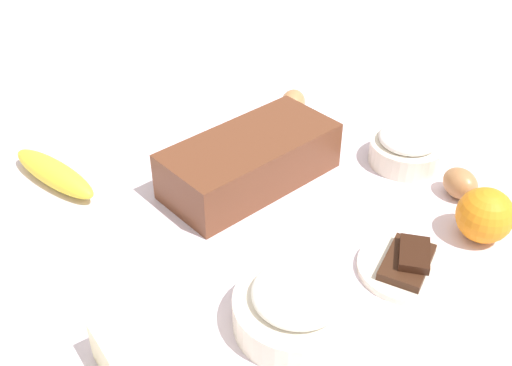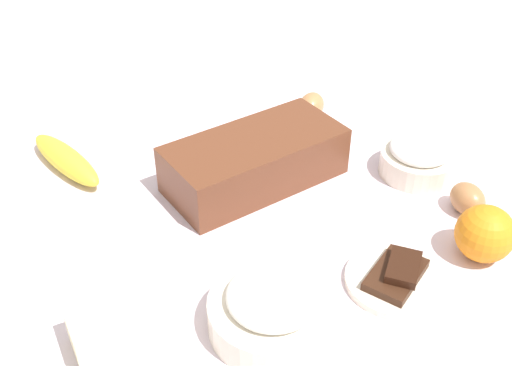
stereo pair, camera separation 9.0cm
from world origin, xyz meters
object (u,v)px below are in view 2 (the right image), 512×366
(chocolate_plate, at_px, (396,278))
(orange_fruit, at_px, (485,234))
(egg_beside_bowl, at_px, (468,199))
(egg_near_butter, at_px, (312,105))
(sugar_bowl, at_px, (419,158))
(butter_block, at_px, (111,328))
(flour_bowl, at_px, (273,308))
(banana, at_px, (66,159))
(loaf_pan, at_px, (255,160))

(chocolate_plate, bearing_deg, orange_fruit, -15.56)
(orange_fruit, relative_size, egg_beside_bowl, 1.32)
(orange_fruit, height_order, egg_near_butter, orange_fruit)
(sugar_bowl, bearing_deg, butter_block, -179.38)
(sugar_bowl, bearing_deg, orange_fruit, -115.84)
(flour_bowl, relative_size, orange_fruit, 1.95)
(banana, height_order, butter_block, butter_block)
(loaf_pan, distance_m, banana, 0.31)
(orange_fruit, relative_size, chocolate_plate, 0.61)
(orange_fruit, bearing_deg, banana, 122.84)
(sugar_bowl, height_order, egg_beside_bowl, sugar_bowl)
(chocolate_plate, bearing_deg, sugar_bowl, 33.52)
(flour_bowl, bearing_deg, egg_near_butter, 41.96)
(flour_bowl, xyz_separation_m, orange_fruit, (0.30, -0.08, 0.01))
(loaf_pan, height_order, orange_fruit, same)
(egg_beside_bowl, bearing_deg, flour_bowl, 178.42)
(sugar_bowl, height_order, egg_near_butter, sugar_bowl)
(orange_fruit, xyz_separation_m, egg_beside_bowl, (0.07, 0.07, -0.02))
(flour_bowl, distance_m, egg_near_butter, 0.52)
(flour_bowl, relative_size, egg_beside_bowl, 2.58)
(sugar_bowl, bearing_deg, flour_bowl, -165.62)
(loaf_pan, height_order, sugar_bowl, loaf_pan)
(flour_bowl, distance_m, banana, 0.47)
(sugar_bowl, relative_size, orange_fruit, 1.54)
(loaf_pan, bearing_deg, banana, 139.36)
(butter_block, xyz_separation_m, chocolate_plate, (0.33, -0.14, -0.02))
(egg_near_butter, relative_size, chocolate_plate, 0.47)
(sugar_bowl, bearing_deg, loaf_pan, 146.29)
(banana, bearing_deg, egg_beside_bowl, -48.58)
(sugar_bowl, distance_m, egg_beside_bowl, 0.11)
(banana, distance_m, butter_block, 0.39)
(flour_bowl, relative_size, chocolate_plate, 1.19)
(egg_near_butter, bearing_deg, loaf_pan, -155.35)
(sugar_bowl, relative_size, chocolate_plate, 0.94)
(butter_block, relative_size, egg_beside_bowl, 1.50)
(banana, height_order, egg_beside_bowl, egg_beside_bowl)
(butter_block, bearing_deg, banana, 73.22)
(banana, bearing_deg, egg_near_butter, -15.52)
(orange_fruit, bearing_deg, sugar_bowl, 64.16)
(sugar_bowl, relative_size, banana, 0.64)
(orange_fruit, bearing_deg, butter_block, 159.32)
(chocolate_plate, bearing_deg, butter_block, 157.40)
(sugar_bowl, relative_size, butter_block, 1.36)
(sugar_bowl, bearing_deg, egg_beside_bowl, -100.88)
(flour_bowl, relative_size, egg_near_butter, 2.52)
(loaf_pan, bearing_deg, butter_block, -151.24)
(banana, distance_m, chocolate_plate, 0.56)
(banana, relative_size, orange_fruit, 2.40)
(flour_bowl, height_order, egg_beside_bowl, flour_bowl)
(loaf_pan, distance_m, egg_near_butter, 0.24)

